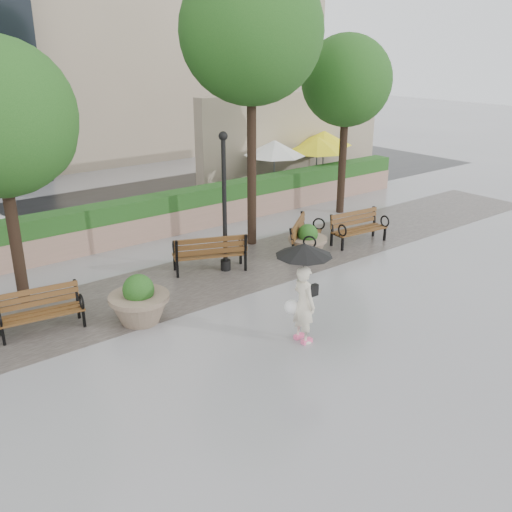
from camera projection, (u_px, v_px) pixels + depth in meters
ground at (274, 318)px, 13.13m from camera, size 100.00×100.00×0.00m
cobble_strip at (202, 278)px, 15.34m from camera, size 28.00×3.20×0.01m
hedge_wall at (132, 221)px, 18.05m from camera, size 24.00×0.80×1.35m
cafe_wall at (294, 138)px, 25.30m from camera, size 10.00×0.60×4.00m
cafe_hedge at (319, 183)px, 23.93m from camera, size 8.00×0.50×0.90m
asphalt_street at (85, 213)px, 21.22m from camera, size 40.00×7.00×0.00m
bench_1 at (42, 320)px, 12.44m from camera, size 1.84×0.95×0.94m
bench_2 at (210, 260)px, 15.76m from camera, size 2.13×1.50×1.07m
bench_3 at (306, 243)px, 17.13m from camera, size 1.96×1.75×1.02m
bench_4 at (358, 234)px, 17.95m from camera, size 1.92×0.92×1.00m
planter_left at (140, 304)px, 12.81m from camera, size 1.36×1.36×1.14m
planter_right at (307, 243)px, 16.89m from camera, size 1.16×1.16×0.97m
lamppost at (225, 212)px, 15.33m from camera, size 0.28×0.28×3.83m
tree_0 at (3, 122)px, 12.63m from camera, size 3.59×3.52×6.17m
tree_1 at (254, 38)px, 16.05m from camera, size 4.06×4.06×8.29m
tree_2 at (348, 84)px, 19.95m from camera, size 3.29×3.16×6.32m
patio_umb_white at (274, 148)px, 22.87m from camera, size 2.50×2.50×2.30m
patio_umb_yellow_a at (317, 145)px, 23.70m from camera, size 2.50×2.50×2.30m
patio_umb_yellow_b at (324, 138)px, 25.32m from camera, size 2.50×2.50×2.30m
pedestrian at (304, 283)px, 11.71m from camera, size 1.18×1.18×2.16m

